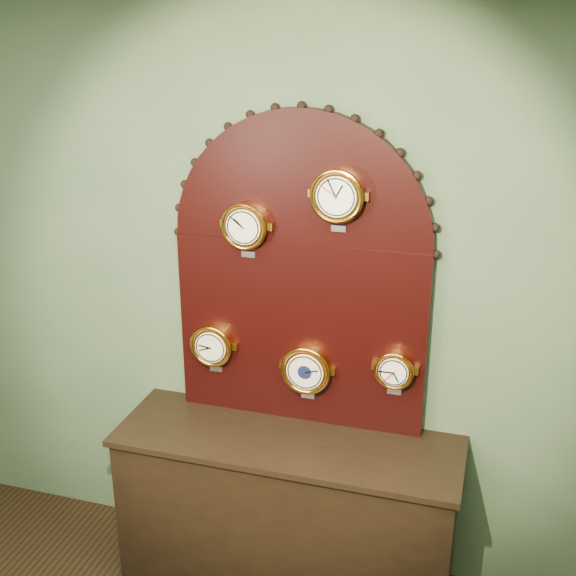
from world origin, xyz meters
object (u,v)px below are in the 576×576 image
(display_board, at_px, (301,264))
(arabic_clock, at_px, (338,196))
(barometer, at_px, (306,369))
(hygrometer, at_px, (213,345))
(tide_clock, at_px, (395,370))
(roman_clock, at_px, (245,226))
(shop_counter, at_px, (287,514))

(display_board, distance_m, arabic_clock, 0.40)
(display_board, height_order, barometer, display_board)
(hygrometer, xyz_separation_m, tide_clock, (0.89, 0.00, -0.00))
(roman_clock, bearing_deg, tide_clock, 0.08)
(roman_clock, relative_size, hygrometer, 1.02)
(shop_counter, distance_m, roman_clock, 1.43)
(roman_clock, height_order, barometer, roman_clock)
(arabic_clock, bearing_deg, roman_clock, 179.93)
(roman_clock, height_order, tide_clock, roman_clock)
(arabic_clock, bearing_deg, barometer, -179.91)
(shop_counter, bearing_deg, roman_clock, 147.51)
(arabic_clock, relative_size, hygrometer, 1.09)
(shop_counter, relative_size, roman_clock, 5.94)
(barometer, bearing_deg, hygrometer, 179.90)
(tide_clock, bearing_deg, roman_clock, -179.92)
(roman_clock, distance_m, hygrometer, 0.64)
(arabic_clock, bearing_deg, shop_counter, -139.86)
(shop_counter, distance_m, arabic_clock, 1.59)
(roman_clock, bearing_deg, barometer, -0.14)
(arabic_clock, xyz_separation_m, hygrometer, (-0.61, 0.00, -0.79))
(display_board, bearing_deg, shop_counter, -90.00)
(arabic_clock, distance_m, tide_clock, 0.84)
(shop_counter, height_order, arabic_clock, arabic_clock)
(barometer, relative_size, tide_clock, 1.25)
(display_board, xyz_separation_m, arabic_clock, (0.18, -0.07, 0.35))
(arabic_clock, height_order, barometer, arabic_clock)
(roman_clock, xyz_separation_m, tide_clock, (0.71, 0.00, -0.62))
(roman_clock, xyz_separation_m, arabic_clock, (0.42, -0.00, 0.17))
(shop_counter, bearing_deg, arabic_clock, 40.14)
(shop_counter, distance_m, tide_clock, 0.93)
(shop_counter, relative_size, hygrometer, 6.06)
(shop_counter, relative_size, display_board, 1.05)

